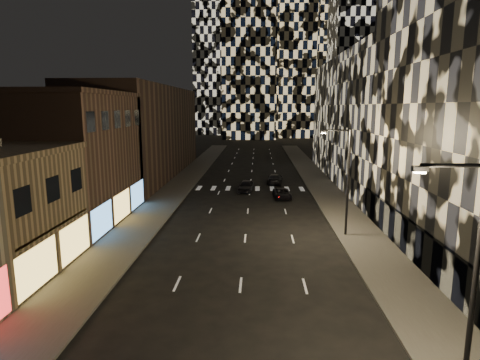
# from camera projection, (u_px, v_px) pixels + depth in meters

# --- Properties ---
(sidewalk_left) EXTENTS (4.00, 120.00, 0.15)m
(sidewalk_left) POSITION_uv_depth(u_px,v_px,m) (177.00, 187.00, 54.92)
(sidewalk_left) COLOR #47443F
(sidewalk_left) RESTS_ON ground
(sidewalk_right) EXTENTS (4.00, 120.00, 0.15)m
(sidewalk_right) POSITION_uv_depth(u_px,v_px,m) (324.00, 189.00, 54.04)
(sidewalk_right) COLOR #47443F
(sidewalk_right) RESTS_ON ground
(curb_left) EXTENTS (0.20, 120.00, 0.15)m
(curb_left) POSITION_uv_depth(u_px,v_px,m) (192.00, 187.00, 54.83)
(curb_left) COLOR #4C4C47
(curb_left) RESTS_ON ground
(curb_right) EXTENTS (0.20, 120.00, 0.15)m
(curb_right) POSITION_uv_depth(u_px,v_px,m) (308.00, 188.00, 54.14)
(curb_right) COLOR #4C4C47
(curb_right) RESTS_ON ground
(retail_brown) EXTENTS (10.00, 15.00, 12.00)m
(retail_brown) POSITION_uv_depth(u_px,v_px,m) (68.00, 160.00, 37.95)
(retail_brown) COLOR #4F372C
(retail_brown) RESTS_ON ground
(retail_filler_left) EXTENTS (10.00, 40.00, 14.00)m
(retail_filler_left) POSITION_uv_depth(u_px,v_px,m) (145.00, 132.00, 63.81)
(retail_filler_left) COLOR #4F372C
(retail_filler_left) RESTS_ON ground
(midrise_base) EXTENTS (0.60, 25.00, 3.00)m
(midrise_base) POSITION_uv_depth(u_px,v_px,m) (415.00, 241.00, 28.63)
(midrise_base) COLOR #383838
(midrise_base) RESTS_ON ground
(midrise_filler_right) EXTENTS (16.00, 40.00, 18.00)m
(midrise_filler_right) POSITION_uv_depth(u_px,v_px,m) (387.00, 120.00, 58.87)
(midrise_filler_right) COLOR #232326
(midrise_filler_right) RESTS_ON ground
(streetlight_near) EXTENTS (2.55, 0.25, 9.00)m
(streetlight_near) POSITION_uv_depth(u_px,v_px,m) (469.00, 271.00, 13.86)
(streetlight_near) COLOR black
(streetlight_near) RESTS_ON sidewalk_right
(streetlight_far) EXTENTS (2.55, 0.25, 9.00)m
(streetlight_far) POSITION_uv_depth(u_px,v_px,m) (345.00, 175.00, 33.51)
(streetlight_far) COLOR black
(streetlight_far) RESTS_ON sidewalk_right
(car_dark_midlane) EXTENTS (2.29, 4.51, 1.47)m
(car_dark_midlane) POSITION_uv_depth(u_px,v_px,m) (246.00, 186.00, 52.43)
(car_dark_midlane) COLOR black
(car_dark_midlane) RESTS_ON ground
(car_dark_oncoming) EXTENTS (2.47, 5.11, 1.43)m
(car_dark_oncoming) POSITION_uv_depth(u_px,v_px,m) (275.00, 179.00, 57.73)
(car_dark_oncoming) COLOR black
(car_dark_oncoming) RESTS_ON ground
(car_dark_rightlane) EXTENTS (2.28, 4.41, 1.19)m
(car_dark_rightlane) POSITION_uv_depth(u_px,v_px,m) (282.00, 194.00, 48.47)
(car_dark_rightlane) COLOR black
(car_dark_rightlane) RESTS_ON ground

